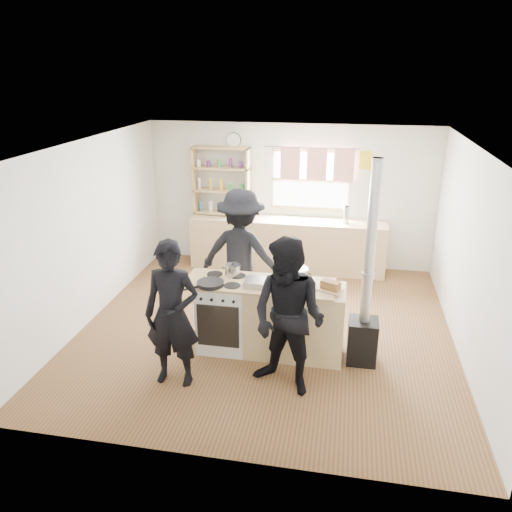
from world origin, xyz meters
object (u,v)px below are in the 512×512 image
object	(u,v)px
flue_heater	(365,314)
stockpot_stove	(233,270)
skillet_greens	(210,283)
roast_tray	(260,282)
bread_board	(330,287)
cooking_island	(270,317)
person_near_left	(172,315)
person_far	(241,254)
thermos	(346,215)
person_near_right	(288,318)
stockpot_counter	(297,275)

from	to	relation	value
flue_heater	stockpot_stove	bearing A→B (deg)	173.14
skillet_greens	roast_tray	world-z (taller)	roast_tray
roast_tray	flue_heater	bearing A→B (deg)	1.88
stockpot_stove	bread_board	xyz separation A→B (m)	(1.23, -0.23, -0.02)
cooking_island	flue_heater	world-z (taller)	flue_heater
flue_heater	person_near_left	bearing A→B (deg)	-159.02
cooking_island	flue_heater	xyz separation A→B (m)	(1.14, -0.04, 0.18)
cooking_island	person_far	bearing A→B (deg)	121.63
bread_board	person_near_left	bearing A→B (deg)	-155.19
skillet_greens	thermos	bearing A→B (deg)	62.26
roast_tray	bread_board	world-z (taller)	bread_board
roast_tray	person_far	bearing A→B (deg)	114.26
person_near_left	person_near_right	xyz separation A→B (m)	(1.27, 0.09, 0.04)
stockpot_stove	bread_board	bearing A→B (deg)	-10.44
person_near_right	skillet_greens	bearing A→B (deg)	174.69
person_near_right	thermos	bearing A→B (deg)	105.11
cooking_island	skillet_greens	world-z (taller)	skillet_greens
thermos	skillet_greens	distance (m)	3.34
cooking_island	bread_board	distance (m)	0.89
roast_tray	person_near_right	world-z (taller)	person_near_right
person_near_right	person_far	distance (m)	1.89
cooking_island	stockpot_counter	xyz separation A→B (m)	(0.31, 0.11, 0.55)
skillet_greens	person_far	distance (m)	1.11
cooking_island	stockpot_stove	size ratio (longest dim) A/B	9.87
roast_tray	stockpot_counter	size ratio (longest dim) A/B	1.40
person_near_left	person_near_right	bearing A→B (deg)	3.64
bread_board	person_near_right	size ratio (longest dim) A/B	0.19
person_near_left	person_far	xyz separation A→B (m)	(0.40, 1.76, 0.08)
person_far	stockpot_counter	bearing A→B (deg)	144.69
cooking_island	person_near_right	distance (m)	0.92
cooking_island	stockpot_counter	distance (m)	0.64
cooking_island	flue_heater	size ratio (longest dim) A/B	0.79
stockpot_stove	roast_tray	bearing A→B (deg)	-31.27
stockpot_counter	flue_heater	world-z (taller)	flue_heater
thermos	flue_heater	bearing A→B (deg)	-84.03
skillet_greens	roast_tray	distance (m)	0.60
bread_board	person_near_right	xyz separation A→B (m)	(-0.41, -0.69, -0.09)
roast_tray	stockpot_stove	bearing A→B (deg)	148.73
bread_board	stockpot_counter	bearing A→B (deg)	156.81
bread_board	flue_heater	size ratio (longest dim) A/B	0.14
thermos	flue_heater	world-z (taller)	flue_heater
thermos	person_near_right	world-z (taller)	person_near_right
person_near_left	person_far	distance (m)	1.81
thermos	stockpot_stove	bearing A→B (deg)	-117.50
thermos	bread_board	distance (m)	2.84
stockpot_stove	person_near_right	xyz separation A→B (m)	(0.82, -0.91, -0.12)
stockpot_counter	flue_heater	size ratio (longest dim) A/B	0.11
stockpot_stove	person_near_left	xyz separation A→B (m)	(-0.45, -1.01, -0.15)
thermos	person_near_left	world-z (taller)	person_near_left
person_near_right	person_far	bearing A→B (deg)	141.44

